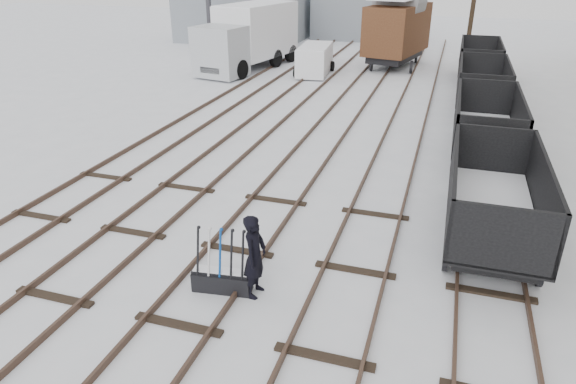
{
  "coord_description": "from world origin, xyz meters",
  "views": [
    {
      "loc": [
        4.57,
        -7.13,
        6.76
      ],
      "look_at": [
        0.94,
        4.27,
        1.2
      ],
      "focal_mm": 32.0,
      "sensor_mm": 36.0,
      "label": 1
    }
  ],
  "objects_px": {
    "freight_wagon_a": "(492,211)",
    "panel_van": "(315,59)",
    "box_van_wagon": "(398,27)",
    "lorry": "(249,36)",
    "crane": "(211,23)",
    "worker": "(255,256)",
    "ground_frame": "(222,279)"
  },
  "relations": [
    {
      "from": "freight_wagon_a",
      "to": "box_van_wagon",
      "type": "distance_m",
      "value": 22.75
    },
    {
      "from": "ground_frame",
      "to": "freight_wagon_a",
      "type": "height_order",
      "value": "freight_wagon_a"
    },
    {
      "from": "box_van_wagon",
      "to": "crane",
      "type": "height_order",
      "value": "crane"
    },
    {
      "from": "freight_wagon_a",
      "to": "panel_van",
      "type": "height_order",
      "value": "freight_wagon_a"
    },
    {
      "from": "box_van_wagon",
      "to": "worker",
      "type": "bearing_deg",
      "value": -77.26
    },
    {
      "from": "ground_frame",
      "to": "lorry",
      "type": "xyz_separation_m",
      "value": [
        -8.33,
        22.77,
        1.74
      ]
    },
    {
      "from": "freight_wagon_a",
      "to": "box_van_wagon",
      "type": "relative_size",
      "value": 0.9
    },
    {
      "from": "box_van_wagon",
      "to": "lorry",
      "type": "distance_m",
      "value": 9.53
    },
    {
      "from": "crane",
      "to": "box_van_wagon",
      "type": "bearing_deg",
      "value": 1.6
    },
    {
      "from": "freight_wagon_a",
      "to": "crane",
      "type": "distance_m",
      "value": 30.51
    },
    {
      "from": "ground_frame",
      "to": "lorry",
      "type": "relative_size",
      "value": 0.17
    },
    {
      "from": "freight_wagon_a",
      "to": "panel_van",
      "type": "distance_m",
      "value": 20.59
    },
    {
      "from": "worker",
      "to": "freight_wagon_a",
      "type": "xyz_separation_m",
      "value": [
        4.91,
        3.98,
        -0.09
      ]
    },
    {
      "from": "worker",
      "to": "lorry",
      "type": "relative_size",
      "value": 0.21
    },
    {
      "from": "crane",
      "to": "ground_frame",
      "type": "bearing_deg",
      "value": -55.85
    },
    {
      "from": "ground_frame",
      "to": "box_van_wagon",
      "type": "xyz_separation_m",
      "value": [
        0.55,
        26.19,
        2.22
      ]
    },
    {
      "from": "worker",
      "to": "crane",
      "type": "xyz_separation_m",
      "value": [
        -14.16,
        27.77,
        1.15
      ]
    },
    {
      "from": "panel_van",
      "to": "crane",
      "type": "height_order",
      "value": "crane"
    },
    {
      "from": "panel_van",
      "to": "freight_wagon_a",
      "type": "bearing_deg",
      "value": -68.01
    },
    {
      "from": "freight_wagon_a",
      "to": "panel_van",
      "type": "bearing_deg",
      "value": 117.58
    },
    {
      "from": "ground_frame",
      "to": "worker",
      "type": "bearing_deg",
      "value": 0.55
    },
    {
      "from": "freight_wagon_a",
      "to": "lorry",
      "type": "relative_size",
      "value": 0.61
    },
    {
      "from": "ground_frame",
      "to": "worker",
      "type": "relative_size",
      "value": 0.78
    },
    {
      "from": "panel_van",
      "to": "box_van_wagon",
      "type": "bearing_deg",
      "value": 35.56
    },
    {
      "from": "ground_frame",
      "to": "box_van_wagon",
      "type": "bearing_deg",
      "value": 81.75
    },
    {
      "from": "box_van_wagon",
      "to": "panel_van",
      "type": "bearing_deg",
      "value": -126.56
    },
    {
      "from": "worker",
      "to": "freight_wagon_a",
      "type": "bearing_deg",
      "value": -49.86
    },
    {
      "from": "worker",
      "to": "crane",
      "type": "bearing_deg",
      "value": 28.1
    },
    {
      "from": "box_van_wagon",
      "to": "panel_van",
      "type": "xyz_separation_m",
      "value": [
        -4.42,
        -3.86,
        -1.6
      ]
    },
    {
      "from": "ground_frame",
      "to": "panel_van",
      "type": "height_order",
      "value": "panel_van"
    },
    {
      "from": "worker",
      "to": "panel_van",
      "type": "height_order",
      "value": "worker"
    },
    {
      "from": "box_van_wagon",
      "to": "crane",
      "type": "xyz_separation_m",
      "value": [
        -13.96,
        1.68,
        -0.4
      ]
    }
  ]
}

